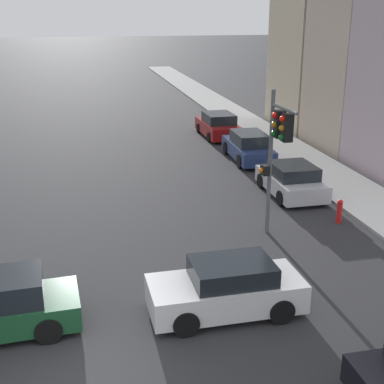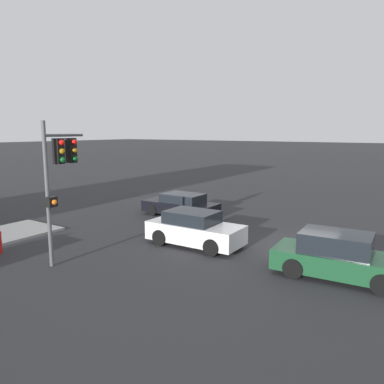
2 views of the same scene
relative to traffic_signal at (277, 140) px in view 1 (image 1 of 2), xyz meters
name	(u,v)px [view 1 (image 1 of 2)]	position (x,y,z in m)	size (l,w,h in m)	color
ground_plane	(77,384)	(-6.79, -6.38, -3.49)	(300.00, 300.00, 0.00)	#28282B
sidewalk_strip	(215,103)	(5.18, 27.12, -3.43)	(2.98, 60.00, 0.12)	gray
traffic_signal	(277,140)	(0.00, 0.00, 0.00)	(0.65, 1.89, 5.09)	#515456
crossing_car_3	(227,289)	(-2.89, -4.30, -2.80)	(4.04, 1.86, 1.46)	silver
parked_car_0	(292,180)	(2.40, 4.11, -2.83)	(2.03, 3.83, 1.40)	#B7B7BC
parked_car_1	(248,147)	(2.35, 9.81, -2.78)	(1.93, 4.45, 1.52)	navy
parked_car_2	(218,126)	(2.24, 15.48, -2.80)	(2.06, 4.36, 1.49)	maroon
fire_hydrant	(339,210)	(2.93, 0.79, -3.01)	(0.22, 0.22, 0.92)	red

